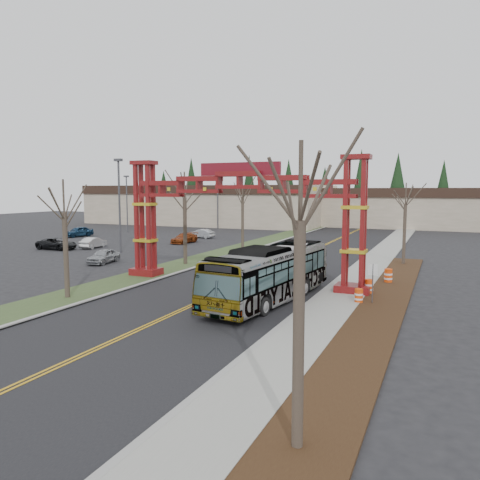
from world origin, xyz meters
The scene contains 33 objects.
ground centered at (0.00, 0.00, 0.00)m, with size 200.00×200.00×0.00m, color black.
road centered at (0.00, 25.00, 0.01)m, with size 12.00×110.00×0.02m, color black.
lane_line_left centered at (-0.12, 25.00, 0.03)m, with size 0.12×100.00×0.01m, color #C08D16.
lane_line_right centered at (0.12, 25.00, 0.03)m, with size 0.12×100.00×0.01m, color #C08D16.
curb_right centered at (6.15, 25.00, 0.07)m, with size 0.30×110.00×0.15m, color #999894.
sidewalk_right centered at (7.60, 25.00, 0.08)m, with size 2.60×110.00×0.14m, color gray.
landscape_strip centered at (10.20, 10.00, 0.06)m, with size 2.60×50.00×0.12m, color #311D10.
grass_median centered at (-8.00, 25.00, 0.04)m, with size 4.00×110.00×0.08m, color #2F4221.
curb_left centered at (-6.15, 25.00, 0.07)m, with size 0.30×110.00×0.15m, color #999894.
gateway_arch centered at (0.00, 18.00, 5.98)m, with size 18.20×1.60×8.90m.
retail_building_west centered at (-30.00, 71.96, 3.76)m, with size 46.00×22.30×7.50m.
retail_building_east centered at (10.00, 79.95, 3.51)m, with size 38.00×20.30×7.00m.
conifer_treeline centered at (0.25, 92.00, 6.49)m, with size 116.10×5.60×13.00m.
transit_bus centered at (3.75, 14.00, 1.68)m, with size 2.82×12.04×3.35m, color #A7A9AF.
silver_sedan centered at (1.89, 25.14, 0.67)m, with size 1.41×4.04×1.33m, color #A5A8AD.
parked_car_near_a centered at (-15.21, 21.62, 0.66)m, with size 1.56×3.87×1.32m, color #95989C.
parked_car_near_b centered at (-23.81, 30.14, 0.62)m, with size 1.31×3.76×1.24m, color silver.
parked_car_near_c centered at (-26.68, 27.42, 0.65)m, with size 2.16×4.69×1.30m, color black.
parked_car_mid_a centered at (-16.72, 38.63, 0.63)m, with size 1.76×4.34×1.26m, color maroon.
parked_car_mid_b centered at (-34.71, 39.50, 0.74)m, with size 1.74×4.34×1.48m, color navy.
parked_car_far_a centered at (-17.76, 45.13, 0.62)m, with size 1.31×3.75×1.24m, color silver.
bare_tree_median_near centered at (-8.00, 9.64, 5.28)m, with size 3.07×3.07×7.34m.
bare_tree_median_mid centered at (-8.00, 24.03, 5.98)m, with size 3.44×3.44×8.29m.
bare_tree_median_far centered at (-8.00, 36.99, 5.72)m, with size 3.28×3.28×7.92m.
bare_tree_right_near centered at (10.00, -1.02, 5.90)m, with size 2.96×2.96×7.90m.
bare_tree_right_far centered at (10.00, 31.74, 5.36)m, with size 2.90×2.90×7.31m.
light_pole_near centered at (-18.40, 28.16, 5.75)m, with size 0.86×0.43×9.94m.
light_pole_mid centered at (-32.40, 47.80, 5.14)m, with size 0.77×0.39×8.88m.
light_pole_far centered at (-22.77, 60.32, 5.76)m, with size 0.86×0.43×9.96m.
street_sign centered at (9.55, 15.59, 1.73)m, with size 0.55×0.08×2.41m.
barrel_south centered at (8.81, 15.40, 0.46)m, with size 0.50×0.50×0.92m.
barrel_mid centered at (8.98, 18.21, 0.50)m, with size 0.54×0.54×0.99m.
barrel_north centered at (9.71, 22.40, 0.53)m, with size 0.58×0.58×1.07m.
Camera 1 is at (13.26, -12.09, 6.71)m, focal length 35.00 mm.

